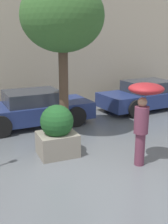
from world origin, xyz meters
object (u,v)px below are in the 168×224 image
Objects in this scene: person_adult at (144,106)px; parked_car_near at (33,109)px; planter_box at (57,131)px; street_tree at (62,17)px; parked_car_far at (147,96)px.

parked_car_near is at bearing 84.65° from person_adult.
street_tree is at bearing 63.73° from planter_box.
parked_car_far is (3.33, 4.49, -0.89)m from person_adult.
person_adult is at bearing -67.25° from street_tree.
planter_box is 0.32× the size of parked_car_near.
planter_box is 0.29× the size of street_tree.
street_tree is (0.64, -1.55, 2.98)m from parked_car_near.
parked_car_near is at bearing 89.89° from planter_box.
parked_car_near is 0.92× the size of street_tree.
parked_car_near is at bearing 88.14° from parked_car_far.
parked_car_far is 5.66m from street_tree.
street_tree reaches higher than parked_car_near.
parked_car_far is 0.94× the size of street_tree.
parked_car_far is (5.06, 0.32, 0.00)m from parked_car_near.
street_tree is at bearing -160.84° from parked_car_near.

